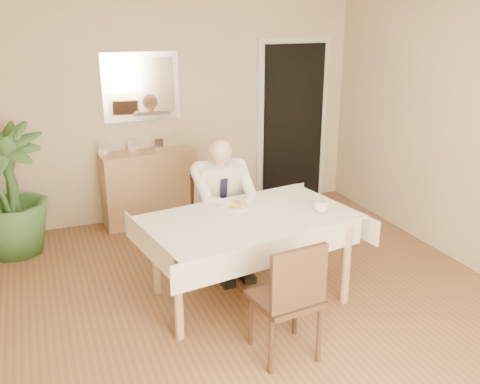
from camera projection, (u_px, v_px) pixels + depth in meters
name	position (u px, v px, depth m)	size (l,w,h in m)	color
room	(257.00, 161.00, 3.94)	(5.00, 5.02, 2.60)	brown
doorway	(293.00, 123.00, 6.74)	(0.96, 0.07, 2.10)	silver
mirror	(141.00, 87.00, 5.92)	(0.86, 0.04, 0.76)	silver
dining_table	(249.00, 226.00, 4.42)	(1.88, 1.29, 0.75)	#A5764C
chair_far	(215.00, 210.00, 5.25)	(0.43, 0.43, 0.89)	#3C2418
chair_near	(290.00, 295.00, 3.65)	(0.47, 0.47, 0.91)	#3C2418
seated_man	(225.00, 201.00, 4.93)	(0.48, 0.72, 1.24)	white
plate	(235.00, 207.00, 4.58)	(0.26, 0.26, 0.02)	white
food	(235.00, 204.00, 4.57)	(0.14, 0.14, 0.06)	olive
knife	(242.00, 206.00, 4.54)	(0.01, 0.01, 0.13)	silver
fork	(233.00, 208.00, 4.51)	(0.01, 0.01, 0.13)	silver
coffee_mug	(321.00, 206.00, 4.47)	(0.12, 0.12, 0.10)	white
sideboard	(150.00, 187.00, 6.15)	(1.06, 0.36, 0.84)	#A5764C
photo_frame_left	(103.00, 149.00, 5.87)	(0.10, 0.02, 0.14)	silver
photo_frame_center	(132.00, 145.00, 6.01)	(0.10, 0.02, 0.14)	silver
photo_frame_right	(159.00, 144.00, 6.05)	(0.10, 0.02, 0.14)	silver
potted_palm	(9.00, 191.00, 5.28)	(0.74, 0.74, 1.32)	#325C2A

